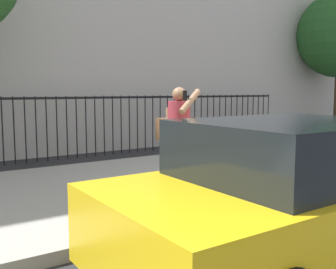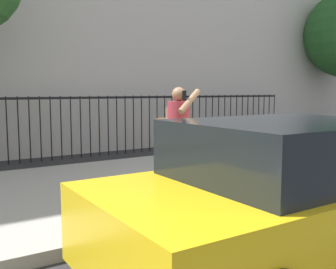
{
  "view_description": "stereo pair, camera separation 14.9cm",
  "coord_description": "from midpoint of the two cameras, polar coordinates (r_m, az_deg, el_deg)",
  "views": [
    {
      "loc": [
        -4.81,
        -3.7,
        1.73
      ],
      "look_at": [
        -1.35,
        1.41,
        1.04
      ],
      "focal_mm": 41.98,
      "sensor_mm": 36.0,
      "label": 1
    },
    {
      "loc": [
        -4.69,
        -3.78,
        1.73
      ],
      "look_at": [
        -1.35,
        1.41,
        1.04
      ],
      "focal_mm": 41.98,
      "sensor_mm": 36.0,
      "label": 2
    }
  ],
  "objects": [
    {
      "name": "ground_plane",
      "position": [
        6.29,
        17.26,
        -9.87
      ],
      "size": [
        60.0,
        60.0,
        0.0
      ],
      "primitive_type": "plane",
      "color": "#28282B"
    },
    {
      "name": "sidewalk",
      "position": [
        7.79,
        4.49,
        -5.91
      ],
      "size": [
        28.0,
        4.4,
        0.15
      ],
      "primitive_type": "cube",
      "color": "#9E9B93",
      "rests_on": "ground"
    },
    {
      "name": "iron_fence",
      "position": [
        10.77,
        -7.83,
        2.54
      ],
      "size": [
        12.03,
        0.04,
        1.6
      ],
      "color": "black",
      "rests_on": "ground"
    },
    {
      "name": "taxi_yellow",
      "position": [
        4.11,
        17.83,
        -8.41
      ],
      "size": [
        4.2,
        1.86,
        1.45
      ],
      "color": "yellow",
      "rests_on": "ground"
    },
    {
      "name": "pedestrian_on_phone",
      "position": [
        5.98,
        0.7,
        0.3
      ],
      "size": [
        0.51,
        0.71,
        1.63
      ],
      "color": "#936B4C",
      "rests_on": "sidewalk"
    },
    {
      "name": "street_bench",
      "position": [
        10.47,
        12.49,
        0.3
      ],
      "size": [
        1.6,
        0.45,
        0.95
      ],
      "color": "brown",
      "rests_on": "sidewalk"
    }
  ]
}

